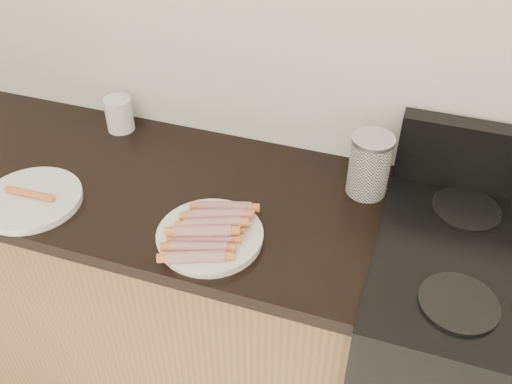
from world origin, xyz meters
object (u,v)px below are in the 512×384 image
(stove, at_px, (487,378))
(mug, at_px, (119,114))
(main_plate, at_px, (210,237))
(side_plate, at_px, (31,199))
(canister, at_px, (369,165))

(stove, xyz_separation_m, mug, (-1.26, 0.24, 0.50))
(main_plate, xyz_separation_m, side_plate, (-0.52, -0.02, 0.00))
(main_plate, bearing_deg, mug, 140.46)
(stove, relative_size, side_plate, 3.31)
(canister, bearing_deg, side_plate, -158.18)
(side_plate, height_order, canister, canister)
(stove, height_order, main_plate, main_plate)
(main_plate, relative_size, mug, 2.46)
(stove, xyz_separation_m, canister, (-0.44, 0.18, 0.53))
(canister, relative_size, mug, 1.64)
(stove, height_order, mug, mug)
(canister, bearing_deg, mug, 175.47)
(mug, bearing_deg, main_plate, -39.54)
(side_plate, bearing_deg, mug, 83.08)
(stove, bearing_deg, canister, 157.78)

